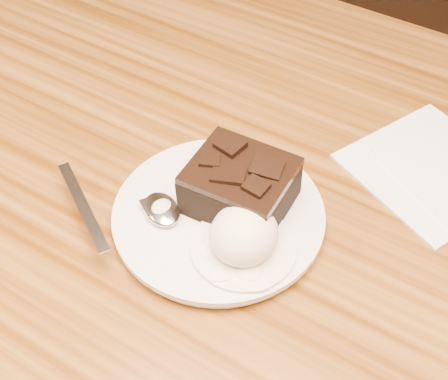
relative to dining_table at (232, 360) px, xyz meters
The scene contains 10 objects.
dining_table is the anchor object (origin of this frame).
plate 0.39m from the dining_table, 80.32° to the right, with size 0.21×0.21×0.02m, color silver.
brownie 0.42m from the dining_table, 51.31° to the right, with size 0.09×0.08×0.04m, color black.
ice_cream_scoop 0.42m from the dining_table, 53.80° to the right, with size 0.06×0.07×0.05m, color white.
melt_puddle 0.40m from the dining_table, 53.80° to the right, with size 0.10×0.10×0.00m, color white.
spoon 0.41m from the dining_table, 116.13° to the right, with size 0.03×0.19×0.01m, color silver, non-canonical shape.
napkin 0.44m from the dining_table, 40.68° to the left, with size 0.16×0.16×0.01m, color white.
crumb_a 0.40m from the dining_table, 73.09° to the right, with size 0.01×0.01×0.00m, color black.
crumb_b 0.40m from the dining_table, 52.55° to the right, with size 0.01×0.01×0.00m, color black.
crumb_c 0.40m from the dining_table, 97.41° to the right, with size 0.01×0.00×0.00m, color black.
Camera 1 is at (0.22, -0.38, 1.23)m, focal length 49.94 mm.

